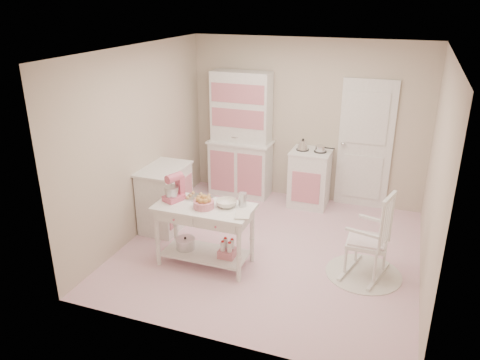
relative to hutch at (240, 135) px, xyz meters
The scene contains 14 objects.
room_shell 2.05m from the hutch, 58.09° to the right, with size 3.84×3.84×2.62m.
door 1.99m from the hutch, ahead, with size 0.82×0.05×2.04m, color white.
hutch is the anchor object (origin of this frame).
stove 1.33m from the hutch, ahead, with size 0.62×0.57×0.92m, color white.
base_cabinet 1.75m from the hutch, 111.18° to the right, with size 0.54×0.84×0.92m, color white.
lace_rug 3.11m from the hutch, 38.94° to the right, with size 0.92×0.92×0.01m, color white.
rocking_chair 2.97m from the hutch, 38.94° to the right, with size 0.48×0.72×1.10m, color white.
work_table 2.39m from the hutch, 81.03° to the right, with size 1.20×0.60×0.80m, color white.
stand_mixer 2.25m from the hutch, 91.56° to the right, with size 0.20×0.28×0.34m, color #D25874.
cookie_tray 2.12m from the hutch, 84.30° to the right, with size 0.34×0.24×0.02m, color silver.
bread_basket 2.36m from the hutch, 80.74° to the right, with size 0.25×0.25×0.09m, color #D47989.
mixing_bowl 2.29m from the hutch, 74.24° to the right, with size 0.25×0.25×0.08m, color silver.
metal_pitcher 2.26m from the hutch, 69.29° to the right, with size 0.10×0.10×0.17m, color silver.
recipe_book 2.54m from the hutch, 71.32° to the right, with size 0.17×0.23×0.02m, color silver.
Camera 1 is at (1.51, -5.31, 3.19)m, focal length 35.00 mm.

